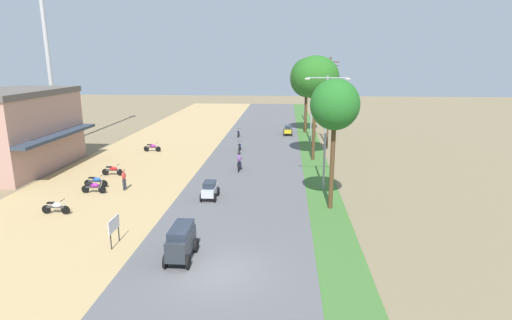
% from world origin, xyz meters
% --- Properties ---
extents(ground_plane, '(180.00, 180.00, 0.00)m').
position_xyz_m(ground_plane, '(0.00, 0.00, 0.00)').
color(ground_plane, '#7A6B4C').
extents(road_strip, '(9.00, 140.00, 0.08)m').
position_xyz_m(road_strip, '(0.00, 0.00, 0.04)').
color(road_strip, '#565659').
rests_on(road_strip, ground).
extents(median_strip, '(2.40, 140.00, 0.06)m').
position_xyz_m(median_strip, '(5.70, 0.00, 0.03)').
color(median_strip, '#3D6B2D').
rests_on(median_strip, ground).
extents(shophouse_near, '(7.37, 11.31, 6.90)m').
position_xyz_m(shophouse_near, '(-19.97, 16.48, 3.46)').
color(shophouse_near, tan).
rests_on(shophouse_near, ground).
extents(parked_motorbike_nearest, '(1.80, 0.54, 0.94)m').
position_xyz_m(parked_motorbike_nearest, '(-11.18, 6.30, 0.55)').
color(parked_motorbike_nearest, black).
rests_on(parked_motorbike_nearest, dirt_shoulder).
extents(parked_motorbike_second, '(1.80, 0.54, 0.94)m').
position_xyz_m(parked_motorbike_second, '(-10.67, 10.38, 0.55)').
color(parked_motorbike_second, black).
rests_on(parked_motorbike_second, dirt_shoulder).
extents(parked_motorbike_third, '(1.80, 0.54, 0.94)m').
position_xyz_m(parked_motorbike_third, '(-11.17, 11.80, 0.55)').
color(parked_motorbike_third, black).
rests_on(parked_motorbike_third, dirt_shoulder).
extents(parked_motorbike_fourth, '(1.80, 0.54, 0.94)m').
position_xyz_m(parked_motorbike_fourth, '(-11.19, 14.93, 0.55)').
color(parked_motorbike_fourth, black).
rests_on(parked_motorbike_fourth, dirt_shoulder).
extents(parked_motorbike_fifth, '(1.80, 0.54, 0.94)m').
position_xyz_m(parked_motorbike_fifth, '(-10.78, 23.90, 0.55)').
color(parked_motorbike_fifth, black).
rests_on(parked_motorbike_fifth, dirt_shoulder).
extents(street_signboard, '(0.06, 1.30, 1.50)m').
position_xyz_m(street_signboard, '(-5.76, 2.32, 1.11)').
color(street_signboard, '#262628').
rests_on(street_signboard, dirt_shoulder).
extents(pedestrian_on_shoulder, '(0.35, 0.42, 1.62)m').
position_xyz_m(pedestrian_on_shoulder, '(-8.78, 11.26, 0.96)').
color(pedestrian_on_shoulder, '#33333D').
rests_on(pedestrian_on_shoulder, dirt_shoulder).
extents(median_tree_nearest, '(3.02, 3.02, 8.25)m').
position_xyz_m(median_tree_nearest, '(5.91, 8.62, 6.68)').
color(median_tree_nearest, '#4C351E').
rests_on(median_tree_nearest, median_strip).
extents(median_tree_second, '(4.26, 4.26, 9.67)m').
position_xyz_m(median_tree_second, '(5.59, 21.66, 7.75)').
color(median_tree_second, '#4C351E').
rests_on(median_tree_second, median_strip).
extents(median_tree_third, '(4.19, 4.19, 9.44)m').
position_xyz_m(median_tree_third, '(5.48, 36.42, 7.03)').
color(median_tree_third, '#4C351E').
rests_on(median_tree_third, median_strip).
extents(streetlamp_near, '(3.16, 0.20, 8.23)m').
position_xyz_m(streetlamp_near, '(5.80, 12.65, 4.78)').
color(streetlamp_near, gray).
rests_on(streetlamp_near, median_strip).
extents(streetlamp_mid, '(3.16, 0.20, 8.43)m').
position_xyz_m(streetlamp_mid, '(5.80, 29.92, 4.88)').
color(streetlamp_mid, gray).
rests_on(streetlamp_mid, median_strip).
extents(streetlamp_far, '(3.16, 0.20, 8.25)m').
position_xyz_m(streetlamp_far, '(5.80, 46.64, 4.79)').
color(streetlamp_far, gray).
rests_on(streetlamp_far, median_strip).
extents(utility_pole_near, '(1.80, 0.20, 9.58)m').
position_xyz_m(utility_pole_near, '(7.53, 28.09, 4.98)').
color(utility_pole_near, brown).
rests_on(utility_pole_near, ground).
extents(utility_pole_far, '(1.80, 0.20, 8.99)m').
position_xyz_m(utility_pole_far, '(8.79, 38.99, 4.69)').
color(utility_pole_far, brown).
rests_on(utility_pole_far, ground).
extents(car_van_charcoal, '(1.19, 2.41, 1.67)m').
position_xyz_m(car_van_charcoal, '(-1.93, 1.02, 1.02)').
color(car_van_charcoal, '#282D33').
rests_on(car_van_charcoal, road_strip).
extents(car_hatchback_silver, '(1.04, 2.00, 1.23)m').
position_xyz_m(car_hatchback_silver, '(-2.17, 9.80, 0.75)').
color(car_hatchback_silver, '#B7BCC1').
rests_on(car_hatchback_silver, road_strip).
extents(car_sedan_yellow, '(1.10, 2.26, 1.19)m').
position_xyz_m(car_sedan_yellow, '(3.22, 34.34, 0.74)').
color(car_sedan_yellow, gold).
rests_on(car_sedan_yellow, road_strip).
extents(motorbike_foreground_rider, '(0.54, 1.80, 1.66)m').
position_xyz_m(motorbike_foreground_rider, '(-0.97, 17.20, 0.86)').
color(motorbike_foreground_rider, black).
rests_on(motorbike_foreground_rider, road_strip).
extents(motorbike_ahead_second, '(0.54, 1.80, 0.94)m').
position_xyz_m(motorbike_ahead_second, '(-1.81, 24.91, 0.57)').
color(motorbike_ahead_second, black).
rests_on(motorbike_ahead_second, road_strip).
extents(motorbike_ahead_third, '(0.54, 1.80, 0.94)m').
position_xyz_m(motorbike_ahead_third, '(-2.80, 32.52, 0.57)').
color(motorbike_ahead_third, black).
rests_on(motorbike_ahead_third, road_strip).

